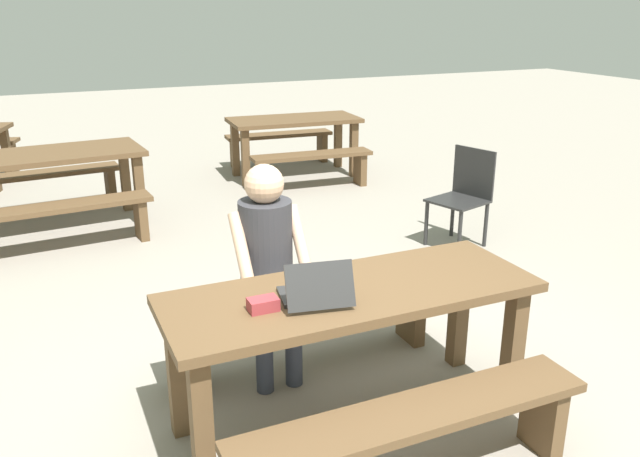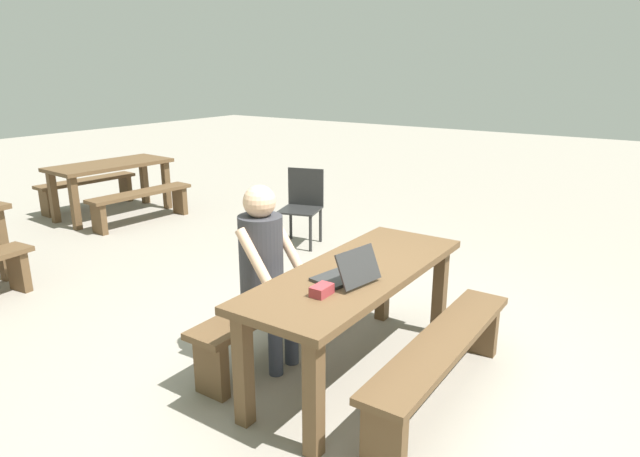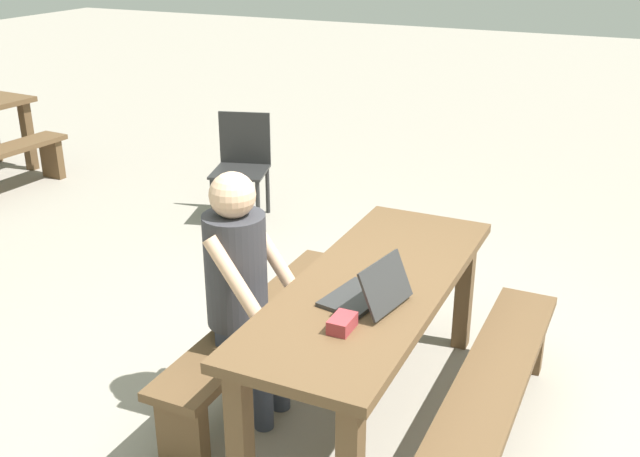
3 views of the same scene
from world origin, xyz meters
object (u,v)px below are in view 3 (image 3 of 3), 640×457
at_px(person_seated, 242,279).
at_px(laptop, 368,292).
at_px(picnic_table_front, 372,303).
at_px(small_pouch, 342,323).
at_px(plastic_chair, 242,164).

bearing_deg(person_seated, laptop, -89.08).
xyz_separation_m(picnic_table_front, laptop, (-0.23, -0.06, 0.18)).
xyz_separation_m(small_pouch, plastic_chair, (2.64, 2.06, -0.32)).
bearing_deg(laptop, picnic_table_front, -154.44).
bearing_deg(picnic_table_front, plastic_chair, 43.02).
relative_size(laptop, plastic_chair, 0.43).
distance_m(laptop, plastic_chair, 3.17).
distance_m(small_pouch, person_seated, 0.68).
relative_size(laptop, person_seated, 0.29).
bearing_deg(person_seated, plastic_chair, 30.81).
bearing_deg(laptop, person_seated, -78.42).
relative_size(person_seated, plastic_chair, 1.46).
distance_m(laptop, person_seated, 0.65).
bearing_deg(plastic_chair, person_seated, -75.91).
bearing_deg(small_pouch, laptop, -2.03).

